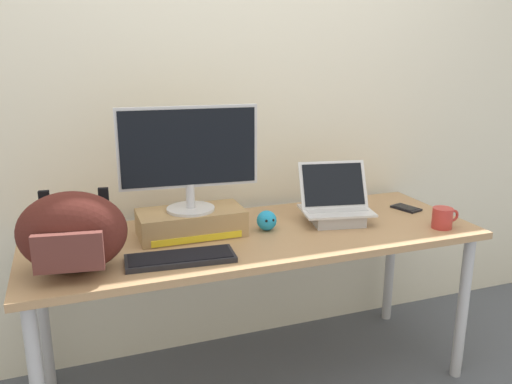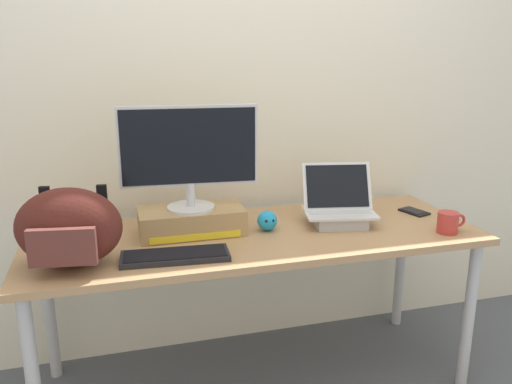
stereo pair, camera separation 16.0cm
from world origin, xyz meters
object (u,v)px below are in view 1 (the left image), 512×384
toner_box_yellow (191,223)px  plush_toy (267,220)px  external_keyboard (180,258)px  open_laptop (336,210)px  cell_phone (406,208)px  messenger_backpack (72,233)px  desktop_monitor (189,155)px  coffee_mug (443,218)px

toner_box_yellow → plush_toy: (0.32, -0.05, -0.01)m
external_keyboard → plush_toy: size_ratio=4.77×
open_laptop → cell_phone: open_laptop is taller
external_keyboard → messenger_backpack: 0.39m
external_keyboard → cell_phone: bearing=16.9°
external_keyboard → plush_toy: bearing=30.8°
toner_box_yellow → open_laptop: size_ratio=1.27×
desktop_monitor → open_laptop: 0.72m
open_laptop → external_keyboard: bearing=-153.5°
messenger_backpack → external_keyboard: bearing=3.6°
open_laptop → coffee_mug: open_laptop is taller
desktop_monitor → coffee_mug: size_ratio=4.38×
messenger_backpack → desktop_monitor: bearing=34.6°
external_keyboard → plush_toy: 0.47m
open_laptop → cell_phone: bearing=17.6°
coffee_mug → cell_phone: size_ratio=0.86×
toner_box_yellow → coffee_mug: (1.05, -0.29, -0.01)m
open_laptop → plush_toy: bearing=-168.8°
cell_phone → plush_toy: (-0.75, -0.05, 0.04)m
open_laptop → coffee_mug: size_ratio=2.67×
cell_phone → open_laptop: bearing=169.1°
open_laptop → messenger_backpack: 1.14m
plush_toy → coffee_mug: bearing=-17.9°
coffee_mug → cell_phone: (0.02, 0.28, -0.04)m
desktop_monitor → external_keyboard: (-0.10, -0.26, -0.33)m
messenger_backpack → cell_phone: size_ratio=2.66×
desktop_monitor → messenger_backpack: bearing=-149.4°
cell_phone → coffee_mug: bearing=-110.5°
external_keyboard → cell_phone: 1.20m
toner_box_yellow → messenger_backpack: bearing=-154.1°
open_laptop → cell_phone: 0.42m
desktop_monitor → cell_phone: size_ratio=3.76×
coffee_mug → toner_box_yellow: bearing=164.6°
open_laptop → external_keyboard: (-0.76, -0.21, -0.04)m
open_laptop → coffee_mug: (0.40, -0.24, -0.01)m
toner_box_yellow → external_keyboard: (-0.10, -0.26, -0.04)m
desktop_monitor → plush_toy: 0.44m
open_laptop → plush_toy: (-0.33, -0.00, -0.01)m
toner_box_yellow → plush_toy: toner_box_yellow is taller
toner_box_yellow → desktop_monitor: 0.29m
desktop_monitor → messenger_backpack: size_ratio=1.42×
external_keyboard → toner_box_yellow: bearing=73.0°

